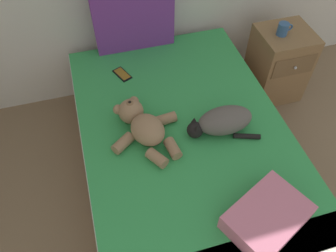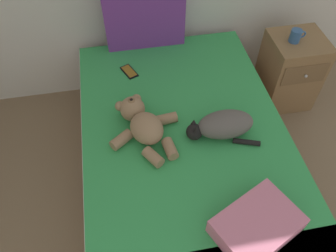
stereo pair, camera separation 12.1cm
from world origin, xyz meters
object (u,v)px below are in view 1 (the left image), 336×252
cat (222,121)px  nightstand (278,64)px  teddy_bear (143,125)px  mug (283,29)px  bed (185,158)px  cell_phone (122,74)px  throw_pillow (267,217)px  patterned_cushion (133,16)px

cat → nightstand: cat is taller
teddy_bear → nightstand: (1.26, 0.56, -0.28)m
teddy_bear → mug: mug is taller
bed → teddy_bear: 0.43m
bed → cat: cat is taller
cat → nightstand: size_ratio=0.69×
cell_phone → nightstand: 1.31m
teddy_bear → cat: bearing=-12.4°
teddy_bear → throw_pillow: 0.86m
throw_pillow → cat: bearing=89.2°
patterned_cushion → throw_pillow: patterned_cushion is taller
cell_phone → nightstand: bearing=0.6°
teddy_bear → mug: bearing=24.9°
nightstand → mug: size_ratio=5.10×
cat → mug: bearing=41.8°
patterned_cushion → nightstand: size_ratio=0.96×
patterned_cushion → cat: patterned_cushion is taller
bed → nightstand: (1.01, 0.65, 0.05)m
cell_phone → nightstand: size_ratio=0.27×
bed → patterned_cushion: 1.08m
bed → mug: 1.22m
cat → cell_phone: (-0.49, 0.65, -0.07)m
cat → nightstand: bearing=39.9°
teddy_bear → mug: size_ratio=4.34×
bed → cat: bearing=-4.6°
teddy_bear → throw_pillow: bearing=-57.8°
bed → throw_pillow: (0.20, -0.64, 0.32)m
throw_pillow → bed: bearing=107.7°
mug → patterned_cushion: bearing=164.4°
teddy_bear → mug: 1.33m
throw_pillow → mug: bearing=59.7°
patterned_cushion → cat: (0.32, -0.96, -0.18)m
bed → patterned_cushion: size_ratio=3.47×
teddy_bear → nightstand: teddy_bear is taller
bed → cell_phone: size_ratio=12.34×
cat → patterned_cushion: bearing=108.7°
bed → nightstand: bearing=32.7°
bed → patterned_cushion: patterned_cushion is taller
mug → bed: bearing=-146.0°
bed → cell_phone: (-0.28, 0.64, 0.27)m
teddy_bear → mug: (1.20, 0.56, 0.07)m
cat → teddy_bear: teddy_bear is taller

